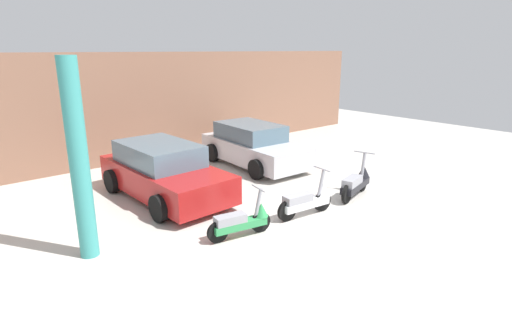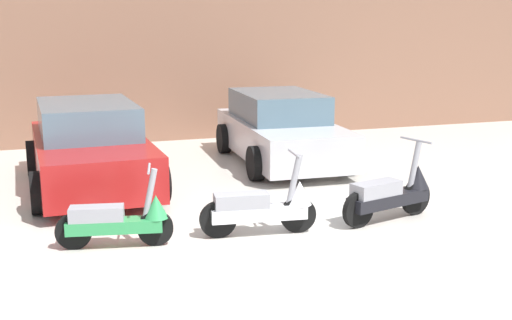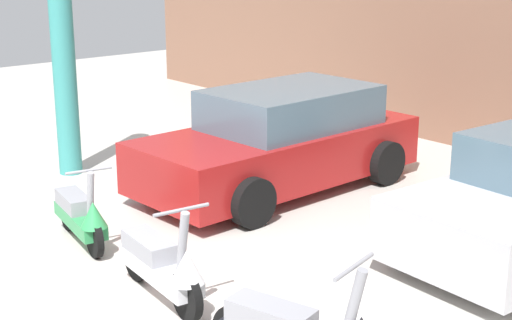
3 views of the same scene
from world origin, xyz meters
The scene contains 8 objects.
ground_plane centered at (0.00, 0.00, 0.00)m, with size 28.00×28.00×0.00m, color beige.
wall_back centered at (0.00, 7.77, 1.77)m, with size 19.60×0.12×3.53m, color #845B47.
scooter_front_left centered at (-1.59, 1.02, 0.34)m, with size 1.38×0.56×0.97m.
scooter_front_right centered at (0.19, 0.91, 0.37)m, with size 1.49×0.54×1.04m.
scooter_front_center centered at (2.03, 0.94, 0.38)m, with size 1.51×0.70×1.08m.
car_rear_left centered at (-1.69, 4.08, 0.65)m, with size 2.04×4.05×1.36m.
car_rear_center centered at (1.88, 4.84, 0.63)m, with size 2.03×3.96×1.32m.
support_column_side centered at (-4.17, 2.22, 1.77)m, with size 0.33×0.33×3.53m, color teal.
Camera 1 is at (-6.09, -4.72, 3.62)m, focal length 28.00 mm.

